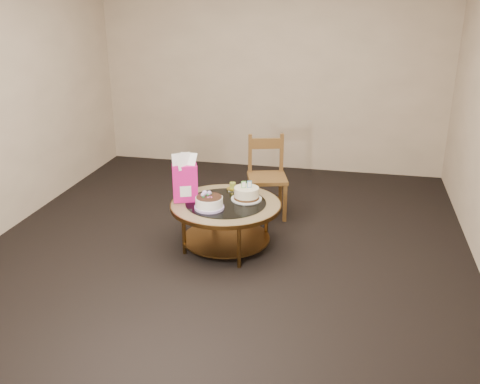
% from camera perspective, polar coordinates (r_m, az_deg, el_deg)
% --- Properties ---
extents(ground, '(5.00, 5.00, 0.00)m').
position_cam_1_polar(ground, '(5.08, -1.48, -5.92)').
color(ground, black).
rests_on(ground, ground).
extents(room_walls, '(4.52, 5.02, 2.61)m').
position_cam_1_polar(room_walls, '(4.59, -1.66, 11.51)').
color(room_walls, beige).
rests_on(room_walls, ground).
extents(coffee_table, '(1.02, 1.02, 0.46)m').
position_cam_1_polar(coffee_table, '(4.92, -1.52, -1.99)').
color(coffee_table, brown).
rests_on(coffee_table, ground).
extents(decorated_cake, '(0.27, 0.27, 0.15)m').
position_cam_1_polar(decorated_cake, '(4.74, -3.32, -1.19)').
color(decorated_cake, '#BA9FE1').
rests_on(decorated_cake, coffee_table).
extents(cream_cake, '(0.29, 0.29, 0.18)m').
position_cam_1_polar(cream_cake, '(4.93, 0.70, -0.18)').
color(cream_cake, silver).
rests_on(cream_cake, coffee_table).
extents(gift_bag, '(0.25, 0.22, 0.45)m').
position_cam_1_polar(gift_bag, '(4.88, -5.90, 1.51)').
color(gift_bag, '#CB1380').
rests_on(gift_bag, coffee_table).
extents(pillar_candle, '(0.12, 0.12, 0.09)m').
position_cam_1_polar(pillar_candle, '(5.17, -0.79, 0.49)').
color(pillar_candle, '#E7C95F').
rests_on(pillar_candle, coffee_table).
extents(dining_chair, '(0.49, 0.49, 0.86)m').
position_cam_1_polar(dining_chair, '(5.65, 2.88, 1.71)').
color(dining_chair, brown).
rests_on(dining_chair, ground).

